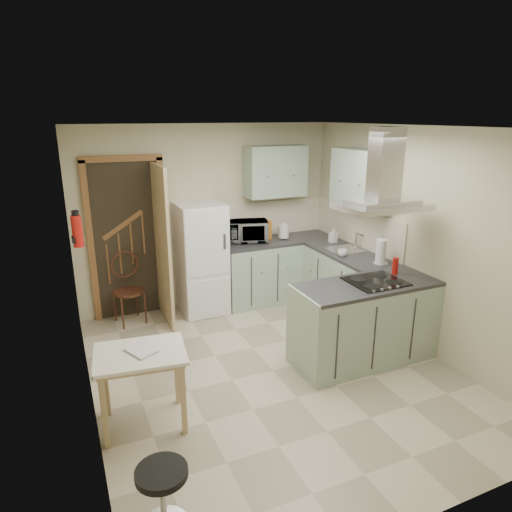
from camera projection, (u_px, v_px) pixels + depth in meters
name	position (u px, v px, depth m)	size (l,w,h in m)	color
floor	(273.00, 370.00, 4.86)	(4.20, 4.20, 0.00)	#BCAE92
ceiling	(276.00, 127.00, 4.12)	(4.20, 4.20, 0.00)	silver
back_wall	(208.00, 217.00, 6.32)	(3.60, 3.60, 0.00)	#BEB693
left_wall	(80.00, 285.00, 3.79)	(4.20, 4.20, 0.00)	#BEB693
right_wall	(416.00, 239.00, 5.18)	(4.20, 4.20, 0.00)	#BEB693
doorway	(128.00, 240.00, 5.93)	(1.10, 0.12, 2.10)	brown
fridge	(202.00, 259.00, 6.13)	(0.60, 0.60, 1.50)	white
counter_back	(260.00, 271.00, 6.55)	(1.08, 0.60, 0.90)	#9EB2A0
counter_right	(335.00, 278.00, 6.29)	(0.60, 1.95, 0.90)	#9EB2A0
splashback	(270.00, 218.00, 6.71)	(1.68, 0.02, 0.50)	beige
wall_cabinet_back	(275.00, 171.00, 6.36)	(0.85, 0.35, 0.70)	#9EB2A0
wall_cabinet_right	(362.00, 178.00, 5.68)	(0.35, 0.90, 0.70)	#9EB2A0
peninsula	(365.00, 322.00, 4.96)	(1.55, 0.65, 0.90)	#9EB2A0
hob	(376.00, 281.00, 4.87)	(0.58, 0.50, 0.01)	black
extractor_hood	(382.00, 206.00, 4.62)	(0.90, 0.55, 0.10)	silver
sink	(344.00, 250.00, 6.00)	(0.45, 0.40, 0.01)	silver
fire_extinguisher	(77.00, 231.00, 4.53)	(0.10, 0.10, 0.32)	#B2140F
drop_leaf_table	(143.00, 389.00, 3.93)	(0.75, 0.56, 0.70)	tan
bentwood_chair	(129.00, 292.00, 5.87)	(0.38, 0.38, 0.85)	#53201B
stool	(163.00, 498.00, 2.96)	(0.34, 0.34, 0.46)	black
microwave	(248.00, 231.00, 6.38)	(0.53, 0.36, 0.29)	black
kettle	(284.00, 231.00, 6.51)	(0.16, 0.16, 0.23)	silver
cereal_box	(267.00, 229.00, 6.56)	(0.07, 0.18, 0.26)	#CB6A17
soap_bottle	(333.00, 235.00, 6.34)	(0.09, 0.09, 0.20)	silver
paper_towel	(381.00, 251.00, 5.40)	(0.12, 0.12, 0.31)	white
cup	(342.00, 253.00, 5.71)	(0.12, 0.12, 0.10)	white
red_bottle	(395.00, 266.00, 5.08)	(0.07, 0.07, 0.19)	red
book	(131.00, 349.00, 3.75)	(0.19, 0.26, 0.11)	brown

